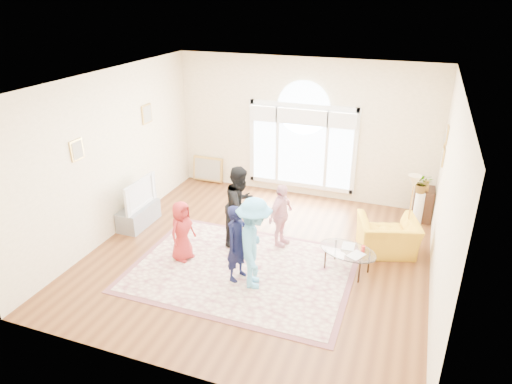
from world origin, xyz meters
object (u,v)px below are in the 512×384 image
(tv_console, at_px, (139,215))
(armchair, at_px, (387,236))
(coffee_table, at_px, (348,251))
(area_rug, at_px, (242,270))
(television, at_px, (136,193))

(tv_console, distance_m, armchair, 5.00)
(tv_console, height_order, coffee_table, coffee_table)
(coffee_table, bearing_deg, tv_console, -165.37)
(coffee_table, height_order, armchair, armchair)
(coffee_table, xyz_separation_m, armchair, (0.59, 0.87, -0.06))
(area_rug, distance_m, armchair, 2.77)
(area_rug, bearing_deg, television, 162.20)
(television, bearing_deg, area_rug, -17.80)
(area_rug, xyz_separation_m, tv_console, (-2.64, 0.85, 0.20))
(area_rug, bearing_deg, tv_console, 162.25)
(area_rug, height_order, coffee_table, coffee_table)
(television, height_order, coffee_table, television)
(area_rug, height_order, tv_console, tv_console)
(tv_console, height_order, armchair, armchair)
(area_rug, xyz_separation_m, armchair, (2.31, 1.48, 0.33))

